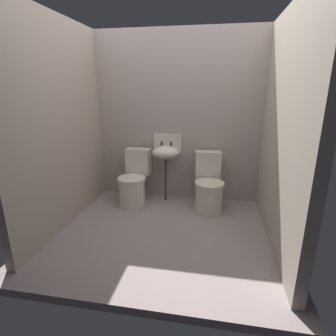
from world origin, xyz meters
TOP-DOWN VIEW (x-y plane):
  - ground_plane at (0.00, 0.00)m, footprint 2.82×2.49m
  - wall_back at (0.00, 1.10)m, footprint 2.82×0.10m
  - wall_left at (-1.26, 0.10)m, footprint 0.10×2.29m
  - wall_right at (1.26, 0.10)m, footprint 0.10×2.29m
  - toilet_left at (-0.59, 0.69)m, footprint 0.43×0.61m
  - toilet_right at (0.50, 0.69)m, footprint 0.46×0.64m
  - sink at (-0.14, 0.88)m, footprint 0.42×0.35m

SIDE VIEW (x-z plane):
  - ground_plane at x=0.00m, z-range -0.08..0.00m
  - toilet_left at x=-0.59m, z-range -0.07..0.71m
  - toilet_right at x=0.50m, z-range -0.07..0.71m
  - sink at x=-0.14m, z-range 0.26..1.25m
  - wall_back at x=0.00m, z-range 0.00..2.45m
  - wall_left at x=-1.26m, z-range 0.00..2.45m
  - wall_right at x=1.26m, z-range 0.00..2.45m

